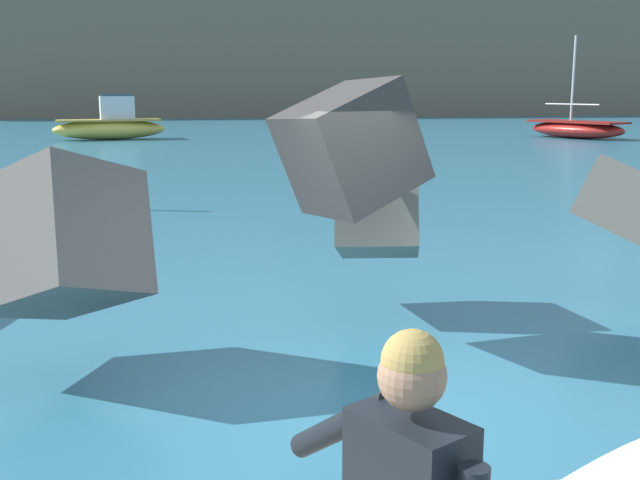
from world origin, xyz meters
The scene contains 6 objects.
ground_plane centered at (0.00, 0.00, 0.00)m, with size 400.00×400.00×0.00m, color #2D6B84.
breakwater_jetty centered at (-2.14, 1.83, 1.26)m, with size 28.97×7.38×2.84m.
boat_near_centre centered at (-6.10, 36.69, 0.77)m, with size 6.09×2.70×2.41m.
boat_near_right centered at (19.15, 33.82, 0.52)m, with size 4.59×6.17×5.52m.
mooring_buoy_inner centered at (-5.05, 14.98, 0.22)m, with size 0.44×0.44×0.44m.
headland_bluff centered at (20.15, 82.82, 7.20)m, with size 106.45×33.48×14.36m.
Camera 1 is at (-1.45, -6.04, 2.71)m, focal length 43.03 mm.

